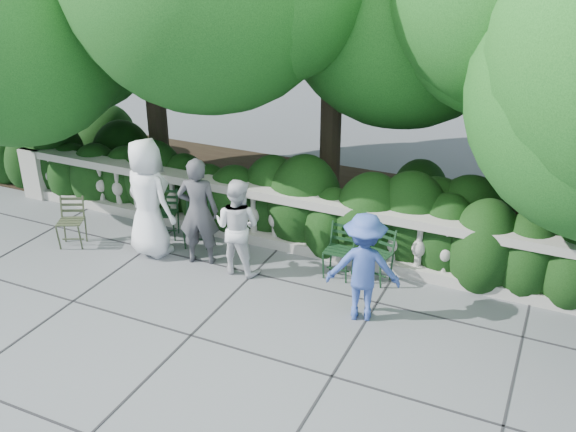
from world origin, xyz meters
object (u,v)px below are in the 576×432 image
at_px(chair_weathered, 72,249).
at_px(person_older_blue, 364,267).
at_px(chair_a, 165,240).
at_px(person_businessman, 148,198).
at_px(chair_c, 335,281).
at_px(person_casual_man, 237,227).
at_px(person_woman_grey, 198,211).
at_px(chair_b, 196,249).
at_px(chair_d, 370,284).

height_order(chair_weathered, person_older_blue, person_older_blue).
bearing_deg(chair_a, person_businessman, -101.60).
height_order(chair_c, person_businessman, person_businessman).
relative_size(chair_c, person_older_blue, 0.54).
xyz_separation_m(chair_c, person_older_blue, (0.67, -0.75, 0.78)).
bearing_deg(person_casual_man, chair_weathered, 11.33).
distance_m(chair_c, person_woman_grey, 2.37).
bearing_deg(person_businessman, person_older_blue, -169.37).
xyz_separation_m(chair_c, person_casual_man, (-1.48, -0.34, 0.76)).
bearing_deg(chair_b, chair_d, -17.28).
relative_size(chair_b, person_older_blue, 0.54).
bearing_deg(chair_c, person_older_blue, -49.05).
bearing_deg(person_older_blue, chair_b, -29.54).
relative_size(chair_c, person_woman_grey, 0.48).
xyz_separation_m(chair_a, chair_d, (3.65, 0.09, 0.00)).
bearing_deg(person_casual_man, person_woman_grey, -0.75).
bearing_deg(person_woman_grey, chair_b, -64.16).
xyz_separation_m(chair_a, chair_b, (0.67, -0.06, 0.00)).
relative_size(chair_a, chair_weathered, 1.00).
distance_m(chair_b, person_older_blue, 3.31).
height_order(chair_a, person_casual_man, person_casual_man).
xyz_separation_m(chair_b, chair_weathered, (-1.89, -0.87, 0.00)).
height_order(person_businessman, person_older_blue, person_businessman).
relative_size(chair_d, chair_weathered, 1.00).
bearing_deg(person_businessman, chair_a, -64.37).
xyz_separation_m(chair_b, person_businessman, (-0.59, -0.37, 0.98)).
height_order(chair_c, chair_d, same).
xyz_separation_m(chair_weathered, person_older_blue, (5.03, 0.14, 0.78)).
distance_m(chair_d, person_woman_grey, 2.87).
bearing_deg(chair_a, person_woman_grey, -41.88).
bearing_deg(person_casual_man, chair_a, -12.30).
distance_m(chair_b, chair_weathered, 2.08).
height_order(person_woman_grey, person_casual_man, person_woman_grey).
height_order(chair_weathered, person_businessman, person_businessman).
bearing_deg(person_older_blue, chair_weathered, -14.90).
height_order(chair_a, chair_c, same).
height_order(chair_b, chair_c, same).
xyz_separation_m(person_casual_man, person_older_blue, (2.15, -0.41, 0.01)).
distance_m(chair_b, chair_d, 2.99).
bearing_deg(chair_a, chair_c, -21.94).
relative_size(chair_a, person_businessman, 0.43).
bearing_deg(chair_c, chair_b, 179.25).
relative_size(person_casual_man, person_older_blue, 0.99).
bearing_deg(person_businessman, chair_b, -131.71).
bearing_deg(chair_a, chair_d, -19.85).
relative_size(chair_weathered, person_woman_grey, 0.48).
height_order(chair_weathered, person_woman_grey, person_woman_grey).
bearing_deg(chair_weathered, person_older_blue, -24.00).
bearing_deg(chair_c, chair_d, 12.41).
relative_size(chair_weathered, person_businessman, 0.43).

